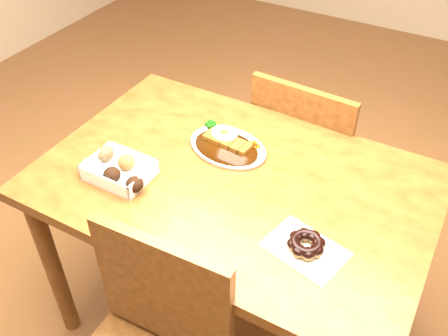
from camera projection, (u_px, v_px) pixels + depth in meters
The scene contains 6 objects.
ground at pixel (232, 317), 2.02m from camera, with size 6.00×6.00×0.00m, color brown.
table at pixel (234, 202), 1.60m from camera, with size 1.20×0.80×0.75m.
chair_far at pixel (308, 157), 2.05m from camera, with size 0.44×0.44×0.87m.
katsu_curry_plate at pixel (227, 144), 1.65m from camera, with size 0.30×0.23×0.05m.
donut_box at pixel (117, 169), 1.53m from camera, with size 0.22×0.15×0.06m.
pon_de_ring at pixel (306, 244), 1.31m from camera, with size 0.24×0.19×0.04m.
Camera 1 is at (0.54, -1.02, 1.77)m, focal length 40.00 mm.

